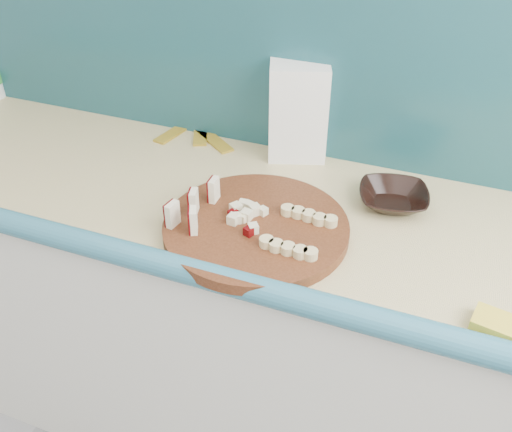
{
  "coord_description": "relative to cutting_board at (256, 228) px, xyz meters",
  "views": [
    {
      "loc": [
        0.71,
        0.4,
        1.71
      ],
      "look_at": [
        0.33,
        1.38,
        0.96
      ],
      "focal_mm": 40.0,
      "sensor_mm": 36.0,
      "label": 1
    }
  ],
  "objects": [
    {
      "name": "brown_bowl",
      "position": [
        0.27,
        0.23,
        0.01
      ],
      "size": [
        0.2,
        0.2,
        0.04
      ],
      "primitive_type": "imported",
      "rotation": [
        0.0,
        0.0,
        0.23
      ],
      "color": "black",
      "rests_on": "kitchen_counter"
    },
    {
      "name": "banana_slices",
      "position": [
        0.1,
        -0.01,
        0.02
      ],
      "size": [
        0.14,
        0.17,
        0.02
      ],
      "color": "#DEC787",
      "rests_on": "cutting_board"
    },
    {
      "name": "apple_wedges",
      "position": [
        -0.14,
        -0.03,
        0.04
      ],
      "size": [
        0.08,
        0.17,
        0.06
      ],
      "color": "#FAEDC8",
      "rests_on": "cutting_board"
    },
    {
      "name": "flour_bag",
      "position": [
        -0.03,
        0.38,
        0.12
      ],
      "size": [
        0.18,
        0.16,
        0.27
      ],
      "primitive_type": "cube",
      "rotation": [
        0.0,
        0.0,
        0.33
      ],
      "color": "white",
      "rests_on": "kitchen_counter"
    },
    {
      "name": "sponge",
      "position": [
        0.53,
        -0.12,
        0.0
      ],
      "size": [
        0.1,
        0.08,
        0.03
      ],
      "primitive_type": "cube",
      "rotation": [
        0.0,
        0.0,
        -0.19
      ],
      "color": "gold",
      "rests_on": "kitchen_counter"
    },
    {
      "name": "cutting_board",
      "position": [
        0.0,
        0.0,
        0.0
      ],
      "size": [
        0.45,
        0.45,
        0.03
      ],
      "primitive_type": "cylinder",
      "rotation": [
        0.0,
        0.0,
        -0.06
      ],
      "color": "#3F1E0D",
      "rests_on": "kitchen_counter"
    },
    {
      "name": "apple_chunks",
      "position": [
        -0.03,
        0.0,
        0.02
      ],
      "size": [
        0.06,
        0.07,
        0.02
      ],
      "color": "beige",
      "rests_on": "cutting_board"
    },
    {
      "name": "banana_peel",
      "position": [
        -0.34,
        0.39,
        -0.01
      ],
      "size": [
        0.24,
        0.2,
        0.01
      ],
      "rotation": [
        0.0,
        0.0,
        0.25
      ],
      "color": "gold",
      "rests_on": "kitchen_counter"
    },
    {
      "name": "backsplash",
      "position": [
        -0.23,
        0.41,
        0.24
      ],
      "size": [
        2.2,
        0.02,
        0.5
      ],
      "primitive_type": "cube",
      "color": "teal",
      "rests_on": "kitchen_counter"
    },
    {
      "name": "kitchen_counter",
      "position": [
        -0.23,
        0.12,
        -0.47
      ],
      "size": [
        2.2,
        0.63,
        0.91
      ],
      "color": "white",
      "rests_on": "ground"
    }
  ]
}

